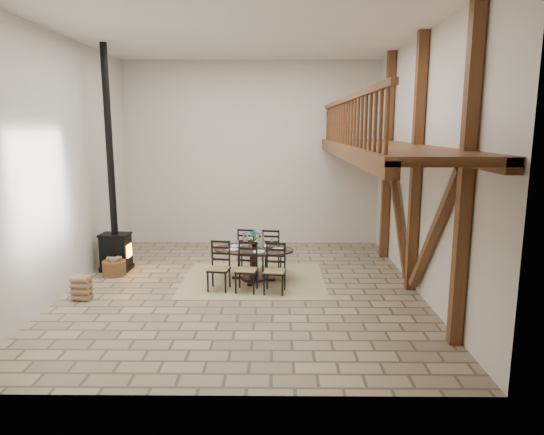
{
  "coord_description": "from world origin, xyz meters",
  "views": [
    {
      "loc": [
        0.68,
        -9.43,
        3.25
      ],
      "look_at": [
        0.58,
        0.4,
        1.4
      ],
      "focal_mm": 32.0,
      "sensor_mm": 36.0,
      "label": 1
    }
  ],
  "objects_px": {
    "log_stack": "(82,288)",
    "dining_table": "(253,264)",
    "log_basket": "(114,267)",
    "wood_stove": "(114,222)"
  },
  "relations": [
    {
      "from": "log_stack",
      "to": "dining_table",
      "type": "bearing_deg",
      "value": 19.45
    },
    {
      "from": "dining_table",
      "to": "log_basket",
      "type": "xyz_separation_m",
      "value": [
        -3.09,
        0.43,
        -0.21
      ]
    },
    {
      "from": "wood_stove",
      "to": "log_stack",
      "type": "bearing_deg",
      "value": -87.4
    },
    {
      "from": "dining_table",
      "to": "wood_stove",
      "type": "xyz_separation_m",
      "value": [
        -3.18,
        0.86,
        0.73
      ]
    },
    {
      "from": "dining_table",
      "to": "wood_stove",
      "type": "bearing_deg",
      "value": 172.99
    },
    {
      "from": "wood_stove",
      "to": "log_basket",
      "type": "height_order",
      "value": "wood_stove"
    },
    {
      "from": "dining_table",
      "to": "log_basket",
      "type": "relative_size",
      "value": 4.07
    },
    {
      "from": "log_basket",
      "to": "log_stack",
      "type": "bearing_deg",
      "value": -93.66
    },
    {
      "from": "dining_table",
      "to": "log_stack",
      "type": "bearing_deg",
      "value": -152.38
    },
    {
      "from": "log_basket",
      "to": "log_stack",
      "type": "distance_m",
      "value": 1.56
    }
  ]
}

